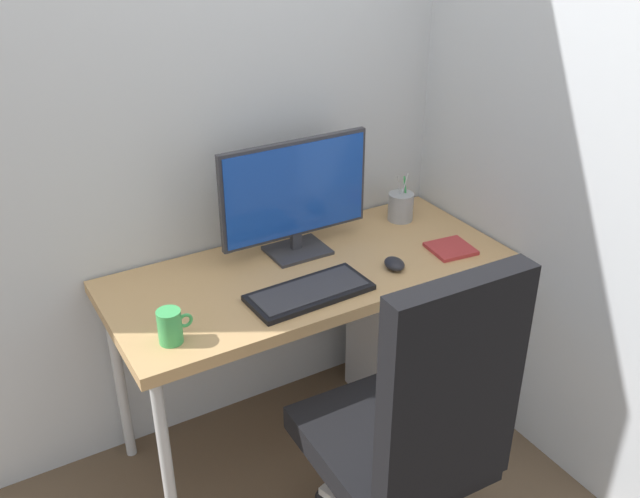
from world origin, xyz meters
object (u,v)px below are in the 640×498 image
pen_holder (401,206)px  notebook (451,249)px  office_chair (414,428)px  coffee_mug (170,326)px  keyboard (309,292)px  mouse (394,264)px  monitor (295,194)px  filing_cabinet (418,344)px

pen_holder → notebook: bearing=-89.0°
office_chair → notebook: (0.57, 0.55, 0.16)m
pen_holder → notebook: pen_holder is taller
coffee_mug → keyboard: bearing=2.7°
keyboard → mouse: bearing=0.5°
notebook → coffee_mug: (-1.07, -0.03, 0.05)m
office_chair → coffee_mug: 0.75m
pen_holder → coffee_mug: size_ratio=1.81×
mouse → notebook: (0.25, 0.01, -0.01)m
monitor → coffee_mug: (-0.58, -0.31, -0.17)m
keyboard → pen_holder: bearing=27.9°
filing_cabinet → coffee_mug: coffee_mug is taller
office_chair → notebook: office_chair is taller
mouse → filing_cabinet: bearing=34.7°
office_chair → monitor: 0.92m
monitor → mouse: (0.23, -0.28, -0.20)m
pen_holder → coffee_mug: bearing=-162.6°
monitor → pen_holder: bearing=2.8°
mouse → coffee_mug: (-0.81, -0.02, 0.03)m
office_chair → mouse: office_chair is taller
monitor → coffee_mug: 0.68m
keyboard → monitor: bearing=69.3°
mouse → coffee_mug: 0.81m
pen_holder → mouse: bearing=-129.0°
monitor → notebook: size_ratio=3.75×
monitor → mouse: 0.42m
monitor → keyboard: bearing=-110.7°
monitor → keyboard: monitor is taller
pen_holder → office_chair: bearing=-123.4°
keyboard → pen_holder: 0.67m
pen_holder → coffee_mug: 1.11m
coffee_mug → mouse: bearing=1.7°
filing_cabinet → coffee_mug: (-1.03, -0.13, 0.52)m
monitor → pen_holder: monitor is taller
filing_cabinet → notebook: (0.04, -0.10, 0.47)m
mouse → pen_holder: 0.40m
filing_cabinet → notebook: 0.48m
mouse → pen_holder: pen_holder is taller
notebook → coffee_mug: 1.07m
office_chair → pen_holder: size_ratio=5.94×
filing_cabinet → office_chair: bearing=-129.4°
keyboard → coffee_mug: size_ratio=3.86×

